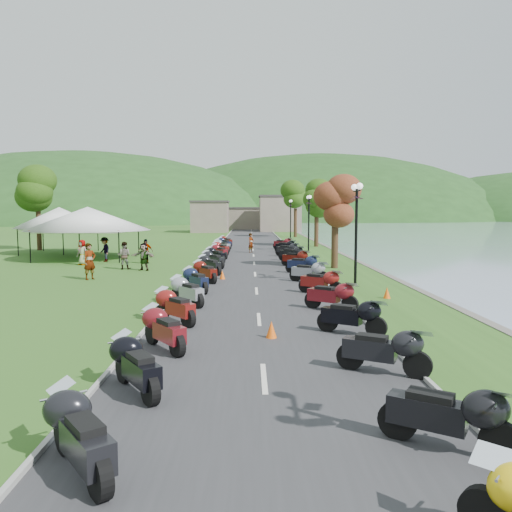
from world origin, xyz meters
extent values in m
plane|color=#3B6E23|center=(0.00, 0.00, 0.00)|extent=(400.00, 400.00, 0.00)
cube|color=#353538|center=(0.00, 40.00, 0.01)|extent=(7.00, 120.00, 0.02)
cube|color=gray|center=(-2.00, 85.00, 2.50)|extent=(18.00, 16.00, 5.00)
imported|color=slate|center=(-8.95, 20.03, 0.00)|extent=(0.86, 0.89, 1.97)
imported|color=slate|center=(-8.29, 24.76, 0.00)|extent=(0.86, 0.49, 1.75)
imported|color=slate|center=(-10.83, 29.37, 0.00)|extent=(1.09, 1.21, 1.80)
cone|color=#F2590C|center=(0.32, 7.51, 0.26)|extent=(0.33, 0.33, 0.52)
camera|label=1|loc=(-0.31, -6.79, 3.75)|focal=35.00mm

